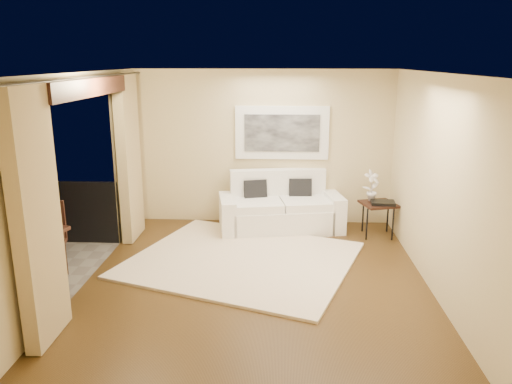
# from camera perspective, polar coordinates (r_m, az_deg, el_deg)

# --- Properties ---
(floor) EXTENTS (5.00, 5.00, 0.00)m
(floor) POSITION_cam_1_polar(r_m,az_deg,el_deg) (6.80, -0.00, -9.92)
(floor) COLOR #4C3416
(floor) RESTS_ON ground
(room_shell) EXTENTS (5.00, 6.40, 5.00)m
(room_shell) POSITION_cam_1_polar(r_m,az_deg,el_deg) (6.63, -19.08, 11.23)
(room_shell) COLOR white
(room_shell) RESTS_ON ground
(balcony) EXTENTS (1.81, 2.60, 1.17)m
(balcony) POSITION_cam_1_polar(r_m,az_deg,el_deg) (7.63, -25.85, -7.19)
(balcony) COLOR #605B56
(balcony) RESTS_ON ground
(curtains) EXTENTS (0.16, 4.80, 2.64)m
(curtains) POSITION_cam_1_polar(r_m,az_deg,el_deg) (6.79, -18.08, 1.25)
(curtains) COLOR tan
(curtains) RESTS_ON ground
(artwork) EXTENTS (1.62, 0.07, 0.92)m
(artwork) POSITION_cam_1_polar(r_m,az_deg,el_deg) (8.71, 2.98, 6.76)
(artwork) COLOR white
(artwork) RESTS_ON room_shell
(rug) EXTENTS (3.77, 3.53, 0.04)m
(rug) POSITION_cam_1_polar(r_m,az_deg,el_deg) (7.36, -1.62, -7.73)
(rug) COLOR #FAE6C9
(rug) RESTS_ON floor
(sofa) EXTENTS (2.19, 1.24, 1.00)m
(sofa) POSITION_cam_1_polar(r_m,az_deg,el_deg) (8.62, 2.77, -1.96)
(sofa) COLOR white
(sofa) RESTS_ON floor
(side_table) EXTENTS (0.65, 0.65, 0.57)m
(side_table) POSITION_cam_1_polar(r_m,az_deg,el_deg) (8.47, 13.82, -1.59)
(side_table) COLOR black
(side_table) RESTS_ON floor
(tray) EXTENTS (0.40, 0.31, 0.05)m
(tray) POSITION_cam_1_polar(r_m,az_deg,el_deg) (8.38, 14.30, -1.19)
(tray) COLOR black
(tray) RESTS_ON side_table
(orchid) EXTENTS (0.33, 0.29, 0.53)m
(orchid) POSITION_cam_1_polar(r_m,az_deg,el_deg) (8.46, 13.08, 0.71)
(orchid) COLOR white
(orchid) RESTS_ON side_table
(bistro_table) EXTENTS (0.78, 0.78, 0.72)m
(bistro_table) POSITION_cam_1_polar(r_m,az_deg,el_deg) (7.07, -23.87, -4.65)
(bistro_table) COLOR black
(bistro_table) RESTS_ON balcony
(balcony_chair_far) EXTENTS (0.50, 0.50, 0.98)m
(balcony_chair_far) POSITION_cam_1_polar(r_m,az_deg,el_deg) (8.32, -24.08, -2.35)
(balcony_chair_far) COLOR black
(balcony_chair_far) RESTS_ON balcony
(balcony_chair_near) EXTENTS (0.52, 0.53, 1.02)m
(balcony_chair_near) POSITION_cam_1_polar(r_m,az_deg,el_deg) (7.27, -22.67, -4.42)
(balcony_chair_near) COLOR black
(balcony_chair_near) RESTS_ON balcony
(ice_bucket) EXTENTS (0.18, 0.18, 0.20)m
(ice_bucket) POSITION_cam_1_polar(r_m,az_deg,el_deg) (7.16, -24.69, -2.97)
(ice_bucket) COLOR silver
(ice_bucket) RESTS_ON bistro_table
(candle) EXTENTS (0.06, 0.06, 0.07)m
(candle) POSITION_cam_1_polar(r_m,az_deg,el_deg) (7.12, -23.31, -3.47)
(candle) COLOR red
(candle) RESTS_ON bistro_table
(vase) EXTENTS (0.04, 0.04, 0.18)m
(vase) POSITION_cam_1_polar(r_m,az_deg,el_deg) (6.84, -24.95, -3.90)
(vase) COLOR silver
(vase) RESTS_ON bistro_table
(glass_a) EXTENTS (0.06, 0.06, 0.12)m
(glass_a) POSITION_cam_1_polar(r_m,az_deg,el_deg) (6.92, -22.81, -3.70)
(glass_a) COLOR white
(glass_a) RESTS_ON bistro_table
(glass_b) EXTENTS (0.06, 0.06, 0.12)m
(glass_b) POSITION_cam_1_polar(r_m,az_deg,el_deg) (6.98, -22.37, -3.52)
(glass_b) COLOR silver
(glass_b) RESTS_ON bistro_table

